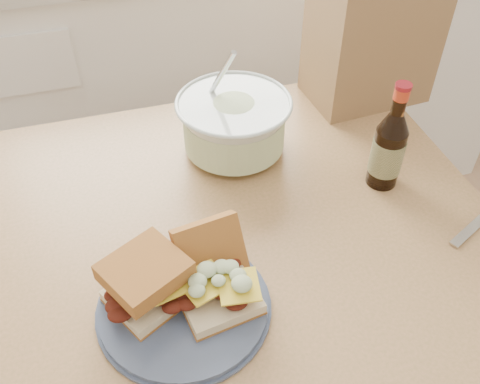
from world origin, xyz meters
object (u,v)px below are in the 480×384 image
object	(u,v)px
dining_table	(253,273)
beer_bottle	(389,148)
paper_bag	(374,27)
plate	(184,306)
coleslaw_bowl	(234,126)

from	to	relation	value
dining_table	beer_bottle	size ratio (longest dim) A/B	4.05
beer_bottle	paper_bag	world-z (taller)	paper_bag
beer_bottle	paper_bag	xyz separation A→B (m)	(0.10, 0.29, 0.09)
beer_bottle	plate	bearing A→B (deg)	-136.75
coleslaw_bowl	paper_bag	size ratio (longest dim) A/B	0.68
coleslaw_bowl	beer_bottle	xyz separation A→B (m)	(0.25, -0.18, 0.02)
coleslaw_bowl	paper_bag	world-z (taller)	paper_bag
coleslaw_bowl	beer_bottle	distance (m)	0.30
plate	coleslaw_bowl	bearing A→B (deg)	63.04
dining_table	coleslaw_bowl	distance (m)	0.30
plate	paper_bag	bearing A→B (deg)	41.86
paper_bag	coleslaw_bowl	bearing A→B (deg)	-165.93
beer_bottle	dining_table	bearing A→B (deg)	-146.58
plate	beer_bottle	xyz separation A→B (m)	(0.43, 0.18, 0.07)
plate	dining_table	bearing A→B (deg)	37.89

